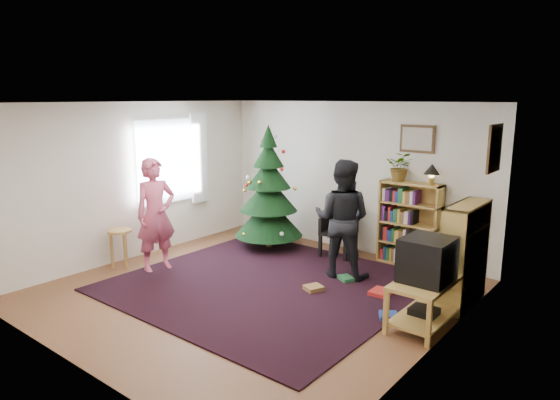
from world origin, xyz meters
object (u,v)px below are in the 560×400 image
Objects in this scene: christmas_tree at (269,198)px; bookshelf_right at (464,254)px; tv_stand at (425,299)px; person_by_chair at (342,219)px; table_lamp at (432,171)px; bookshelf_back at (410,223)px; crt_tv at (427,259)px; person_standing at (156,215)px; potted_plant at (400,167)px; picture_back at (417,139)px; armchair at (342,226)px; picture_right at (495,148)px; stool at (120,238)px.

bookshelf_right is at bearing -5.35° from christmas_tree.
person_by_chair is at bearing 153.71° from tv_stand.
christmas_tree is 6.81× the size of table_lamp.
bookshelf_back is 2.17m from crt_tv.
person_by_chair is (2.31, 1.50, 0.01)m from person_standing.
crt_tv is at bearing -56.31° from potted_plant.
picture_back is 0.26× the size of christmas_tree.
person_by_chair is 1.33m from potted_plant.
bookshelf_back is at bearing -131.60° from person_by_chair.
table_lamp is (-0.76, 1.89, 0.71)m from crt_tv.
bookshelf_right reaches higher than armchair.
picture_right is 0.28× the size of christmas_tree.
tv_stand is at bearing -46.10° from armchair.
bookshelf_back is 1.55m from bookshelf_right.
table_lamp reaches higher than crt_tv.
tv_stand is at bearing -62.11° from picture_back.
potted_plant reaches higher than tv_stand.
tv_stand is 1.75× the size of crt_tv.
bookshelf_right is at bearing -48.71° from table_lamp.
picture_right is at bearing -30.16° from table_lamp.
picture_back is 0.32× the size of person_by_chair.
picture_back reaches higher than table_lamp.
picture_right is 1.36m from bookshelf_right.
tv_stand is at bearing -66.96° from person_standing.
bookshelf_right is 2.88× the size of potted_plant.
armchair is (-2.13, 1.64, 0.16)m from tv_stand.
armchair is 2.91× the size of table_lamp.
picture_right reaches higher than potted_plant.
stool is at bearing -141.68° from table_lamp.
person_by_chair is 5.51× the size of table_lamp.
tv_stand is at bearing -19.94° from christmas_tree.
person_standing is (-2.85, -2.59, 0.19)m from bookshelf_back.
table_lamp reaches higher than bookshelf_back.
person_by_chair reaches higher than bookshelf_back.
bookshelf_back is at bearing 119.28° from crt_tv.
person_by_chair reaches higher than tv_stand.
stool is 1.33× the size of potted_plant.
person_by_chair is 3.81× the size of potted_plant.
crt_tv is at bearing -60.72° from bookshelf_back.
table_lamp is at bearing 149.84° from picture_right.
table_lamp is (1.37, 0.25, 1.02)m from armchair.
tv_stand is (3.33, -1.21, -0.56)m from christmas_tree.
person_by_chair reaches higher than crt_tv.
tv_stand is at bearing -0.00° from crt_tv.
christmas_tree is 1.25× the size of person_standing.
person_by_chair is at bearing -107.45° from potted_plant.
person_standing is (-1.79, -2.34, 0.36)m from armchair.
bookshelf_right is at bearing -43.70° from picture_back.
picture_right is at bearing -24.16° from bookshelf_back.
picture_back is 4.75m from stool.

